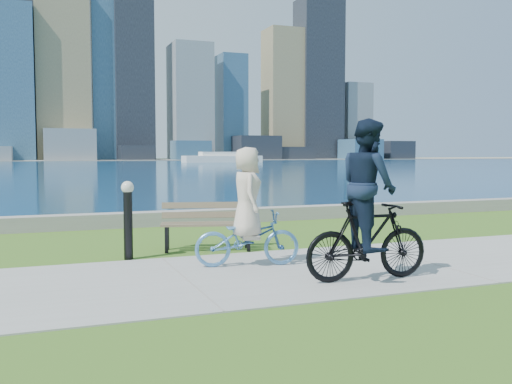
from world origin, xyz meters
TOP-DOWN VIEW (x-y plane):
  - ground at (0.00, 0.00)m, footprint 320.00×320.00m
  - concrete_path at (0.00, 0.00)m, footprint 80.00×3.50m
  - seawall at (0.00, 6.20)m, footprint 90.00×0.50m
  - bay_water at (0.00, 72.00)m, footprint 320.00×131.00m
  - far_shore at (0.00, 130.00)m, footprint 320.00×30.00m
  - city_skyline at (0.19, 129.43)m, footprint 176.65×21.62m
  - ferry_far at (24.72, 89.41)m, footprint 13.97×3.99m
  - park_bench at (-3.01, 2.37)m, footprint 1.79×1.00m
  - bollard_lamp at (-4.53, 1.93)m, footprint 0.22×0.22m
  - cyclist_woman at (-2.86, 0.60)m, footprint 0.89×1.75m
  - cyclist_man at (-1.63, -0.95)m, footprint 0.73×1.89m

SIDE VIEW (x-z plane):
  - ground at x=0.00m, z-range 0.00..0.00m
  - bay_water at x=0.00m, z-range 0.00..0.01m
  - concrete_path at x=0.00m, z-range 0.00..0.02m
  - far_shore at x=0.00m, z-range 0.00..0.12m
  - seawall at x=0.00m, z-range 0.00..0.35m
  - park_bench at x=-3.01m, z-range 0.10..0.98m
  - cyclist_woman at x=-2.86m, z-range -0.22..1.66m
  - bollard_lamp at x=-4.53m, z-range 0.10..1.43m
  - ferry_far at x=24.72m, z-range -0.16..1.74m
  - cyclist_man at x=-1.63m, z-range -0.16..2.10m
  - city_skyline at x=0.19m, z-range -17.82..58.18m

